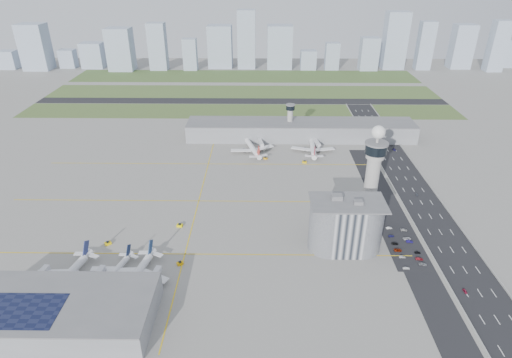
{
  "coord_description": "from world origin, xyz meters",
  "views": [
    {
      "loc": [
        3.41,
        -226.81,
        151.88
      ],
      "look_at": [
        0.0,
        35.0,
        15.0
      ],
      "focal_mm": 30.0,
      "sensor_mm": 36.0,
      "label": 1
    }
  ],
  "objects_px": {
    "car_lot_6": "(423,264)",
    "car_lot_3": "(395,244)",
    "car_lot_1": "(402,257)",
    "car_lot_2": "(398,250)",
    "tug_3": "(180,225)",
    "car_lot_0": "(406,268)",
    "control_tower": "(373,171)",
    "jet_bridge_near_2": "(149,287)",
    "car_lot_11": "(404,230)",
    "tug_1": "(107,272)",
    "tug_0": "(108,243)",
    "car_lot_7": "(419,259)",
    "car_hw_0": "(465,291)",
    "car_lot_5": "(389,228)",
    "airplane_near_b": "(114,269)",
    "airplane_near_c": "(136,271)",
    "jet_bridge_near_0": "(32,286)",
    "car_hw_1": "(417,195)",
    "jet_bridge_far_0": "(260,141)",
    "jet_bridge_far_1": "(315,142)",
    "tug_2": "(180,263)",
    "secondary_tower": "(290,118)",
    "airplane_far_b": "(313,145)",
    "airplane_far_a": "(252,145)",
    "airplane_near_a": "(65,273)",
    "car_hw_4": "(364,125)",
    "car_lot_10": "(407,239)",
    "admin_building": "(346,225)",
    "car_lot_8": "(418,252)",
    "jet_bridge_near_1": "(90,287)",
    "car_lot_9": "(410,241)",
    "tug_5": "(305,162)",
    "car_hw_2": "(394,150)",
    "car_lot_4": "(391,236)",
    "tug_4": "(265,158)"
  },
  "relations": [
    {
      "from": "jet_bridge_near_1",
      "to": "car_lot_0",
      "type": "height_order",
      "value": "jet_bridge_near_1"
    },
    {
      "from": "car_lot_7",
      "to": "car_hw_0",
      "type": "height_order",
      "value": "car_lot_7"
    },
    {
      "from": "car_lot_3",
      "to": "car_lot_9",
      "type": "bearing_deg",
      "value": -76.42
    },
    {
      "from": "airplane_near_b",
      "to": "tug_5",
      "type": "xyz_separation_m",
      "value": [
        113.61,
        142.64,
        -3.74
      ]
    },
    {
      "from": "jet_bridge_near_0",
      "to": "jet_bridge_near_2",
      "type": "height_order",
      "value": "same"
    },
    {
      "from": "jet_bridge_near_1",
      "to": "car_hw_4",
      "type": "relative_size",
      "value": 4.11
    },
    {
      "from": "car_lot_1",
      "to": "car_lot_2",
      "type": "relative_size",
      "value": 0.77
    },
    {
      "from": "control_tower",
      "to": "jet_bridge_near_2",
      "type": "xyz_separation_m",
      "value": [
        -125.0,
        -69.0,
        -32.19
      ]
    },
    {
      "from": "tug_4",
      "to": "car_lot_11",
      "type": "bearing_deg",
      "value": -103.15
    },
    {
      "from": "jet_bridge_far_0",
      "to": "car_lot_5",
      "type": "xyz_separation_m",
      "value": [
        82.0,
        -134.63,
        -2.23
      ]
    },
    {
      "from": "car_lot_6",
      "to": "car_lot_1",
      "type": "bearing_deg",
      "value": 66.76
    },
    {
      "from": "secondary_tower",
      "to": "jet_bridge_near_0",
      "type": "relative_size",
      "value": 2.28
    },
    {
      "from": "airplane_near_c",
      "to": "car_lot_7",
      "type": "distance_m",
      "value": 156.0
    },
    {
      "from": "jet_bridge_near_2",
      "to": "airplane_near_b",
      "type": "bearing_deg",
      "value": 71.81
    },
    {
      "from": "car_lot_1",
      "to": "car_lot_11",
      "type": "distance_m",
      "value": 28.5
    },
    {
      "from": "tug_3",
      "to": "car_lot_0",
      "type": "xyz_separation_m",
      "value": [
        130.98,
        -39.7,
        -0.42
      ]
    },
    {
      "from": "airplane_far_b",
      "to": "jet_bridge_far_1",
      "type": "relative_size",
      "value": 3.2
    },
    {
      "from": "car_lot_5",
      "to": "car_hw_1",
      "type": "distance_m",
      "value": 52.75
    },
    {
      "from": "airplane_near_c",
      "to": "car_lot_6",
      "type": "bearing_deg",
      "value": 107.17
    },
    {
      "from": "jet_bridge_near_2",
      "to": "tug_1",
      "type": "height_order",
      "value": "jet_bridge_near_2"
    },
    {
      "from": "airplane_near_a",
      "to": "tug_0",
      "type": "relative_size",
      "value": 12.18
    },
    {
      "from": "car_hw_2",
      "to": "car_lot_8",
      "type": "bearing_deg",
      "value": -102.85
    },
    {
      "from": "airplane_far_a",
      "to": "airplane_near_a",
      "type": "bearing_deg",
      "value": 134.52
    },
    {
      "from": "jet_bridge_far_0",
      "to": "car_lot_0",
      "type": "height_order",
      "value": "jet_bridge_far_0"
    },
    {
      "from": "car_lot_4",
      "to": "car_lot_1",
      "type": "bearing_deg",
      "value": 176.92
    },
    {
      "from": "jet_bridge_near_0",
      "to": "car_lot_7",
      "type": "bearing_deg",
      "value": -72.34
    },
    {
      "from": "car_lot_5",
      "to": "car_lot_6",
      "type": "xyz_separation_m",
      "value": [
        9.36,
        -35.28,
        -0.01
      ]
    },
    {
      "from": "car_lot_11",
      "to": "car_hw_0",
      "type": "bearing_deg",
      "value": -161.94
    },
    {
      "from": "control_tower",
      "to": "car_lot_0",
      "type": "relative_size",
      "value": 17.9
    },
    {
      "from": "secondary_tower",
      "to": "car_lot_10",
      "type": "height_order",
      "value": "secondary_tower"
    },
    {
      "from": "airplane_near_b",
      "to": "airplane_near_c",
      "type": "height_order",
      "value": "airplane_near_c"
    },
    {
      "from": "tug_1",
      "to": "tug_0",
      "type": "bearing_deg",
      "value": -110.68
    },
    {
      "from": "jet_bridge_near_0",
      "to": "car_hw_0",
      "type": "distance_m",
      "value": 220.72
    },
    {
      "from": "car_lot_6",
      "to": "car_lot_3",
      "type": "bearing_deg",
      "value": 38.01
    },
    {
      "from": "car_hw_4",
      "to": "airplane_far_b",
      "type": "bearing_deg",
      "value": -126.91
    },
    {
      "from": "airplane_far_a",
      "to": "car_hw_4",
      "type": "bearing_deg",
      "value": -76.23
    },
    {
      "from": "car_lot_5",
      "to": "car_hw_0",
      "type": "relative_size",
      "value": 1.12
    },
    {
      "from": "control_tower",
      "to": "airplane_near_c",
      "type": "relative_size",
      "value": 1.53
    },
    {
      "from": "car_lot_0",
      "to": "car_lot_11",
      "type": "distance_m",
      "value": 38.11
    },
    {
      "from": "jet_bridge_far_1",
      "to": "tug_2",
      "type": "distance_m",
      "value": 194.97
    },
    {
      "from": "tug_3",
      "to": "car_lot_8",
      "type": "relative_size",
      "value": 1.04
    },
    {
      "from": "admin_building",
      "to": "car_lot_8",
      "type": "xyz_separation_m",
      "value": [
        41.87,
        -5.52,
        -14.72
      ]
    },
    {
      "from": "jet_bridge_near_0",
      "to": "car_hw_1",
      "type": "height_order",
      "value": "jet_bridge_near_0"
    },
    {
      "from": "car_lot_1",
      "to": "jet_bridge_far_1",
      "type": "bearing_deg",
      "value": 11.47
    },
    {
      "from": "airplane_far_a",
      "to": "car_lot_1",
      "type": "distance_m",
      "value": 172.23
    },
    {
      "from": "secondary_tower",
      "to": "car_lot_1",
      "type": "xyz_separation_m",
      "value": [
        53.84,
        -181.71,
        -18.22
      ]
    },
    {
      "from": "car_lot_3",
      "to": "car_lot_5",
      "type": "relative_size",
      "value": 1.04
    },
    {
      "from": "secondary_tower",
      "to": "tug_4",
      "type": "distance_m",
      "value": 57.72
    },
    {
      "from": "airplane_far_a",
      "to": "secondary_tower",
      "type": "bearing_deg",
      "value": -62.2
    },
    {
      "from": "airplane_near_a",
      "to": "car_lot_10",
      "type": "bearing_deg",
      "value": 114.91
    }
  ]
}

